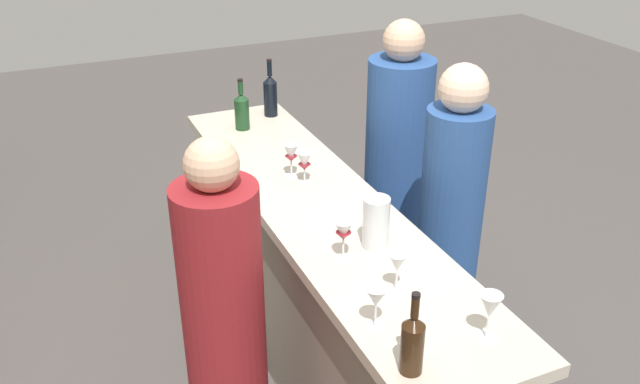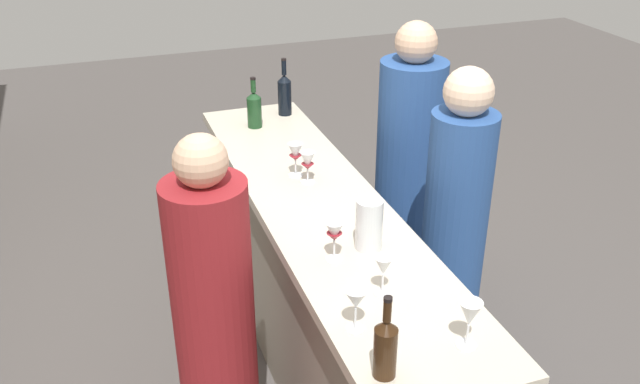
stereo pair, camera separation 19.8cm
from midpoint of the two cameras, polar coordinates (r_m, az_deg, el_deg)
name	(u,v)px [view 1 (the left image)]	position (r m, az deg, el deg)	size (l,w,h in m)	color
ground_plane	(320,372)	(3.57, -1.64, -14.75)	(12.00, 12.00, 0.00)	#4C4744
bar_counter	(320,292)	(3.26, -1.76, -8.34)	(2.52, 0.55, 0.97)	gray
wine_bottle_leftmost_amber_brown	(412,342)	(2.06, 4.89, -12.39)	(0.07, 0.07, 0.28)	#331E0F
wine_bottle_second_left_olive_green	(242,110)	(3.77, -8.01, 6.70)	(0.08, 0.08, 0.28)	#193D1E
wine_bottle_center_near_black	(270,94)	(3.94, -5.59, 8.03)	(0.08, 0.08, 0.33)	black
wine_glass_near_left	(490,308)	(2.21, 11.41, -9.44)	(0.07, 0.07, 0.17)	white
wine_glass_near_center	(304,163)	(3.13, -3.12, 2.38)	(0.07, 0.07, 0.15)	white
wine_glass_near_right	(291,155)	(3.19, -4.19, 3.05)	(0.07, 0.07, 0.16)	white
wine_glass_far_left	(397,265)	(2.39, 4.07, -6.08)	(0.06, 0.06, 0.15)	white
wine_glass_far_center	(343,233)	(2.55, -0.26, -3.47)	(0.07, 0.07, 0.16)	white
wine_glass_far_right	(376,298)	(2.21, 2.10, -8.84)	(0.08, 0.08, 0.16)	white
water_pitcher	(376,222)	(2.64, 2.53, -2.58)	(0.10, 0.10, 0.21)	silver
person_left_guest	(396,172)	(3.84, 4.89, 1.62)	(0.41, 0.41, 1.58)	#284C8C
person_center_guest	(450,228)	(3.34, 9.03, -2.96)	(0.35, 0.35, 1.53)	#284C8C
person_right_guest	(225,333)	(2.72, -10.01, -11.51)	(0.34, 0.34, 1.51)	maroon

